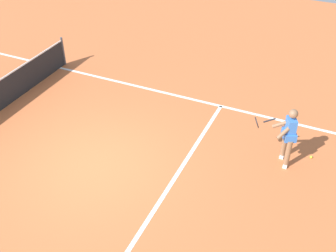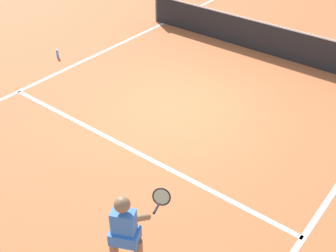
# 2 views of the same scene
# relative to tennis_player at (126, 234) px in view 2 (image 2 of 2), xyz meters

# --- Properties ---
(ground_plane) EXTENTS (28.56, 28.56, 0.00)m
(ground_plane) POSITION_rel_tennis_player_xyz_m (-2.00, 4.15, -0.85)
(ground_plane) COLOR #C66638
(service_line_marking) EXTENTS (7.52, 0.10, 0.01)m
(service_line_marking) POSITION_rel_tennis_player_xyz_m (-2.00, 2.19, -0.84)
(service_line_marking) COLOR white
(service_line_marking) RESTS_ON ground
(sideline_left_marking) EXTENTS (0.10, 19.97, 0.01)m
(sideline_left_marking) POSITION_rel_tennis_player_xyz_m (-5.76, 4.15, -0.84)
(sideline_left_marking) COLOR white
(sideline_left_marking) RESTS_ON ground
(court_net) EXTENTS (8.20, 0.08, 0.99)m
(court_net) POSITION_rel_tennis_player_xyz_m (-2.00, 8.01, -0.38)
(court_net) COLOR #4C4C51
(court_net) RESTS_ON ground
(tennis_player) EXTENTS (0.67, 1.12, 1.55)m
(tennis_player) POSITION_rel_tennis_player_xyz_m (0.00, 0.00, 0.00)
(tennis_player) COLOR #8C6647
(tennis_player) RESTS_ON ground
(water_bottle) EXTENTS (0.07, 0.07, 0.24)m
(water_bottle) POSITION_rel_tennis_player_xyz_m (-6.51, 4.07, -0.73)
(water_bottle) COLOR #4C9EE5
(water_bottle) RESTS_ON ground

